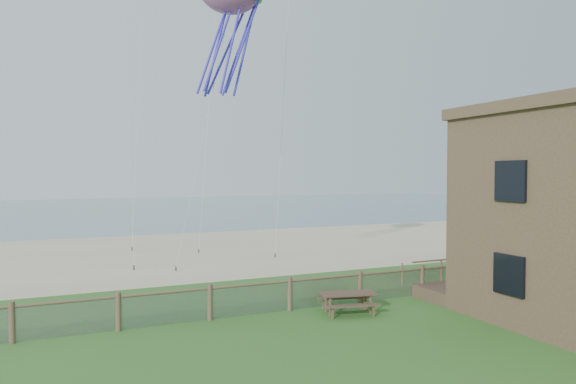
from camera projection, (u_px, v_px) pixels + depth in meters
name	position (u px, v px, depth m)	size (l,w,h in m)	color
ground	(384.00, 367.00, 13.33)	(160.00, 160.00, 0.00)	#2A5F20
sand_beach	(190.00, 251.00, 33.44)	(72.00, 20.00, 0.02)	tan
ocean	(120.00, 209.00, 73.66)	(160.00, 68.00, 0.02)	slate
chainlink_fence	(290.00, 296.00, 18.79)	(36.20, 0.20, 1.25)	brown
motel_deck	(562.00, 280.00, 23.14)	(15.00, 2.00, 0.50)	brown
picnic_table	(348.00, 302.00, 18.48)	(1.93, 1.46, 0.82)	brown
octopus_kite	(229.00, 26.00, 24.21)	(3.25, 2.29, 6.69)	#F6263A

